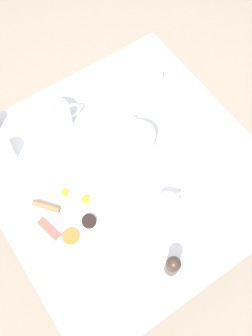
{
  "coord_description": "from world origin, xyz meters",
  "views": [
    {
      "loc": [
        0.37,
        0.53,
        2.11
      ],
      "look_at": [
        0.0,
        0.0,
        0.77
      ],
      "focal_mm": 42.0,
      "sensor_mm": 36.0,
      "label": 1
    }
  ],
  "objects_px": {
    "teapot_near": "(137,140)",
    "salt_grinder": "(173,266)",
    "water_glass_tall": "(5,154)",
    "knife_by_plate": "(114,284)",
    "fork_by_plate": "(221,158)",
    "teapot_far": "(55,117)",
    "teacup_with_saucer_right": "(152,80)",
    "teacup_with_saucer_left": "(168,206)",
    "breakfast_plate": "(68,214)"
  },
  "relations": [
    {
      "from": "knife_by_plate",
      "to": "breakfast_plate",
      "type": "bearing_deg",
      "value": -89.94
    },
    {
      "from": "teapot_far",
      "to": "teacup_with_saucer_right",
      "type": "height_order",
      "value": "teapot_far"
    },
    {
      "from": "teapot_near",
      "to": "knife_by_plate",
      "type": "relative_size",
      "value": 1.1
    },
    {
      "from": "teapot_near",
      "to": "knife_by_plate",
      "type": "xyz_separation_m",
      "value": [
        0.37,
        0.38,
        -0.05
      ]
    },
    {
      "from": "teapot_far",
      "to": "knife_by_plate",
      "type": "height_order",
      "value": "teapot_far"
    },
    {
      "from": "teapot_near",
      "to": "fork_by_plate",
      "type": "distance_m",
      "value": 0.33
    },
    {
      "from": "water_glass_tall",
      "to": "salt_grinder",
      "type": "height_order",
      "value": "salt_grinder"
    },
    {
      "from": "teapot_far",
      "to": "teacup_with_saucer_left",
      "type": "height_order",
      "value": "teapot_far"
    },
    {
      "from": "water_glass_tall",
      "to": "fork_by_plate",
      "type": "relative_size",
      "value": 0.48
    },
    {
      "from": "teacup_with_saucer_left",
      "to": "water_glass_tall",
      "type": "bearing_deg",
      "value": -53.2
    },
    {
      "from": "teapot_near",
      "to": "fork_by_plate",
      "type": "xyz_separation_m",
      "value": [
        -0.24,
        0.22,
        -0.05
      ]
    },
    {
      "from": "breakfast_plate",
      "to": "salt_grinder",
      "type": "height_order",
      "value": "salt_grinder"
    },
    {
      "from": "teacup_with_saucer_right",
      "to": "water_glass_tall",
      "type": "height_order",
      "value": "water_glass_tall"
    },
    {
      "from": "breakfast_plate",
      "to": "teacup_with_saucer_left",
      "type": "bearing_deg",
      "value": 149.19
    },
    {
      "from": "teacup_with_saucer_right",
      "to": "knife_by_plate",
      "type": "distance_m",
      "value": 0.85
    },
    {
      "from": "teapot_near",
      "to": "salt_grinder",
      "type": "bearing_deg",
      "value": -0.47
    },
    {
      "from": "teapot_far",
      "to": "fork_by_plate",
      "type": "bearing_deg",
      "value": 138.66
    },
    {
      "from": "teacup_with_saucer_left",
      "to": "water_glass_tall",
      "type": "height_order",
      "value": "water_glass_tall"
    },
    {
      "from": "teapot_far",
      "to": "teapot_near",
      "type": "bearing_deg",
      "value": 133.94
    },
    {
      "from": "fork_by_plate",
      "to": "breakfast_plate",
      "type": "bearing_deg",
      "value": -12.61
    },
    {
      "from": "water_glass_tall",
      "to": "salt_grinder",
      "type": "xyz_separation_m",
      "value": [
        -0.26,
        0.7,
        0.01
      ]
    },
    {
      "from": "teapot_far",
      "to": "salt_grinder",
      "type": "relative_size",
      "value": 2.02
    },
    {
      "from": "fork_by_plate",
      "to": "teacup_with_saucer_right",
      "type": "bearing_deg",
      "value": -88.73
    },
    {
      "from": "teapot_near",
      "to": "teacup_with_saucer_left",
      "type": "relative_size",
      "value": 1.55
    },
    {
      "from": "fork_by_plate",
      "to": "teapot_near",
      "type": "bearing_deg",
      "value": -42.98
    },
    {
      "from": "teacup_with_saucer_left",
      "to": "water_glass_tall",
      "type": "relative_size",
      "value": 1.54
    },
    {
      "from": "teacup_with_saucer_left",
      "to": "teapot_far",
      "type": "bearing_deg",
      "value": -74.7
    },
    {
      "from": "breakfast_plate",
      "to": "fork_by_plate",
      "type": "distance_m",
      "value": 0.62
    },
    {
      "from": "teacup_with_saucer_right",
      "to": "salt_grinder",
      "type": "distance_m",
      "value": 0.79
    },
    {
      "from": "teapot_near",
      "to": "fork_by_plate",
      "type": "height_order",
      "value": "teapot_near"
    },
    {
      "from": "teacup_with_saucer_right",
      "to": "fork_by_plate",
      "type": "height_order",
      "value": "teacup_with_saucer_right"
    },
    {
      "from": "fork_by_plate",
      "to": "teapot_far",
      "type": "bearing_deg",
      "value": -47.85
    },
    {
      "from": "teapot_far",
      "to": "teacup_with_saucer_right",
      "type": "distance_m",
      "value": 0.44
    },
    {
      "from": "teacup_with_saucer_left",
      "to": "salt_grinder",
      "type": "distance_m",
      "value": 0.22
    },
    {
      "from": "salt_grinder",
      "to": "fork_by_plate",
      "type": "relative_size",
      "value": 0.59
    },
    {
      "from": "salt_grinder",
      "to": "fork_by_plate",
      "type": "xyz_separation_m",
      "value": [
        -0.42,
        -0.23,
        -0.05
      ]
    },
    {
      "from": "breakfast_plate",
      "to": "teacup_with_saucer_left",
      "type": "xyz_separation_m",
      "value": [
        -0.31,
        0.18,
        0.02
      ]
    },
    {
      "from": "teapot_near",
      "to": "salt_grinder",
      "type": "xyz_separation_m",
      "value": [
        0.18,
        0.45,
        0.0
      ]
    },
    {
      "from": "breakfast_plate",
      "to": "teapot_near",
      "type": "height_order",
      "value": "teapot_near"
    },
    {
      "from": "water_glass_tall",
      "to": "salt_grinder",
      "type": "bearing_deg",
      "value": 110.82
    },
    {
      "from": "fork_by_plate",
      "to": "knife_by_plate",
      "type": "bearing_deg",
      "value": 14.7
    },
    {
      "from": "knife_by_plate",
      "to": "teapot_near",
      "type": "bearing_deg",
      "value": -133.76
    },
    {
      "from": "teacup_with_saucer_left",
      "to": "knife_by_plate",
      "type": "height_order",
      "value": "teacup_with_saucer_left"
    },
    {
      "from": "teacup_with_saucer_right",
      "to": "teapot_far",
      "type": "bearing_deg",
      "value": -6.86
    },
    {
      "from": "teacup_with_saucer_left",
      "to": "teacup_with_saucer_right",
      "type": "relative_size",
      "value": 1.0
    },
    {
      "from": "teacup_with_saucer_right",
      "to": "salt_grinder",
      "type": "xyz_separation_m",
      "value": [
        0.41,
        0.67,
        0.03
      ]
    },
    {
      "from": "breakfast_plate",
      "to": "knife_by_plate",
      "type": "distance_m",
      "value": 0.3
    },
    {
      "from": "teacup_with_saucer_right",
      "to": "teacup_with_saucer_left",
      "type": "bearing_deg",
      "value": 59.47
    },
    {
      "from": "knife_by_plate",
      "to": "teapot_far",
      "type": "bearing_deg",
      "value": -103.83
    },
    {
      "from": "teapot_far",
      "to": "teacup_with_saucer_left",
      "type": "bearing_deg",
      "value": 111.81
    }
  ]
}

